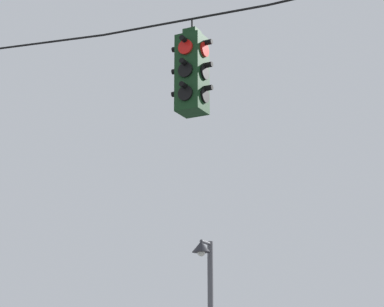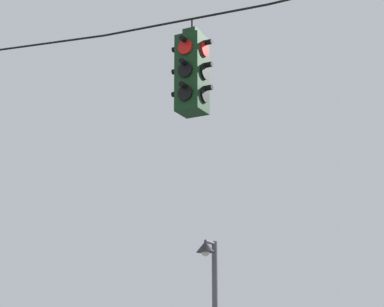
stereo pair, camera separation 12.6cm
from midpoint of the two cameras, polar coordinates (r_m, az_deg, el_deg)
The scene contains 1 object.
traffic_light_near_left_pole at distance 9.74m, azimuth -0.37°, elevation 6.13°, with size 0.58×0.58×1.30m.
Camera 1 is at (1.84, -7.78, 2.04)m, focal length 70.00 mm.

